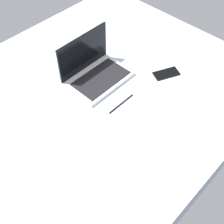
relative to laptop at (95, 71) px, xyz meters
The scene contains 4 objects.
bed_mattress 20.08cm from the laptop, 151.07° to the right, with size 180.00×140.00×18.00cm, color silver.
laptop is the anchor object (origin of this frame).
cell_phone 39.29cm from the laptop, 42.56° to the right, with size 6.80×14.00×0.80cm, color black.
charger_cable 24.24cm from the laptop, 100.66° to the right, with size 17.00×0.60×0.60cm, color black.
Camera 1 is at (-65.02, -80.45, 129.20)cm, focal length 47.42 mm.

